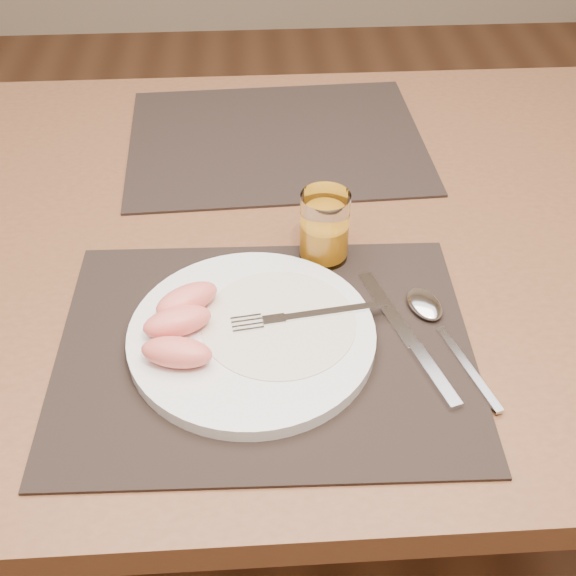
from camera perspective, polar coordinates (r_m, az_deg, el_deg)
The scene contains 11 objects.
ground at distance 1.53m, azimuth -0.41°, elevation -18.18°, with size 5.00×5.00×0.00m, color brown.
table at distance 1.01m, azimuth -0.59°, elevation 1.08°, with size 1.40×0.90×0.75m.
placemat_near at distance 0.79m, azimuth -1.81°, elevation -4.73°, with size 0.45×0.35×0.00m, color black.
placemat_far at distance 1.14m, azimuth -0.94°, elevation 11.61°, with size 0.45×0.35×0.00m, color black.
plate at distance 0.79m, azimuth -2.88°, elevation -3.79°, with size 0.27×0.27×0.02m, color white.
plate_dressing at distance 0.79m, azimuth -0.74°, elevation -2.74°, with size 0.17×0.17×0.00m.
fork at distance 0.80m, azimuth 0.61°, elevation -2.29°, with size 0.18×0.04×0.00m.
knife at distance 0.80m, azimuth 9.94°, elevation -4.55°, with size 0.08×0.21×0.01m.
spoon at distance 0.83m, azimuth 11.20°, elevation -1.93°, with size 0.07×0.19×0.01m.
juice_glass at distance 0.88m, azimuth 2.89°, elevation 4.60°, with size 0.06×0.06×0.09m.
grapefruit_wedges at distance 0.78m, azimuth -8.50°, elevation -2.81°, with size 0.09×0.14×0.03m.
Camera 1 is at (-0.04, -0.76, 1.33)m, focal length 45.00 mm.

